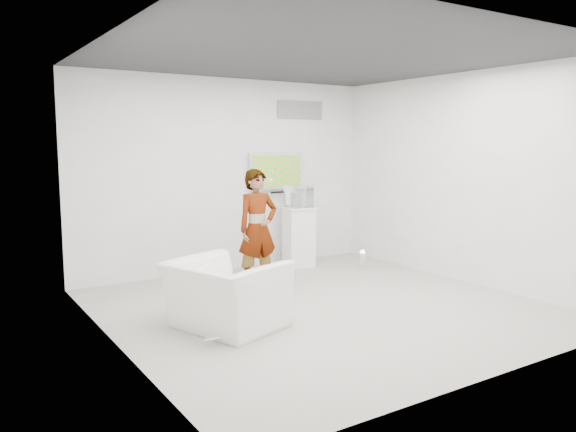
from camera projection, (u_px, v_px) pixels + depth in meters
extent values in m
cube|color=#A8A59A|center=(321.00, 306.00, 6.90)|extent=(5.00, 5.00, 0.01)
cube|color=#2C2C2E|center=(323.00, 57.00, 6.52)|extent=(5.00, 5.00, 0.01)
cube|color=white|center=(228.00, 175.00, 8.80)|extent=(5.00, 0.01, 3.00)
cube|color=white|center=(501.00, 203.00, 4.63)|extent=(5.00, 0.01, 3.00)
cube|color=white|center=(112.00, 195.00, 5.37)|extent=(0.01, 5.00, 3.00)
cube|color=white|center=(463.00, 178.00, 8.05)|extent=(0.01, 5.00, 3.00)
cube|color=silver|center=(276.00, 171.00, 9.21)|extent=(1.00, 0.08, 0.60)
cube|color=gray|center=(300.00, 110.00, 9.38)|extent=(0.90, 0.02, 0.30)
imported|color=white|center=(258.00, 229.00, 7.75)|extent=(0.61, 0.40, 1.65)
imported|color=white|center=(225.00, 295.00, 6.05)|extent=(1.31, 1.40, 0.74)
cube|color=white|center=(299.00, 237.00, 9.16)|extent=(0.55, 0.55, 0.97)
cylinder|color=white|center=(362.00, 260.00, 8.95)|extent=(0.25, 0.25, 0.30)
cube|color=white|center=(299.00, 196.00, 9.08)|extent=(0.35, 0.35, 0.35)
cube|color=white|center=(299.00, 200.00, 9.08)|extent=(0.07, 0.18, 0.24)
cube|color=white|center=(267.00, 180.00, 7.93)|extent=(0.09, 0.16, 0.04)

